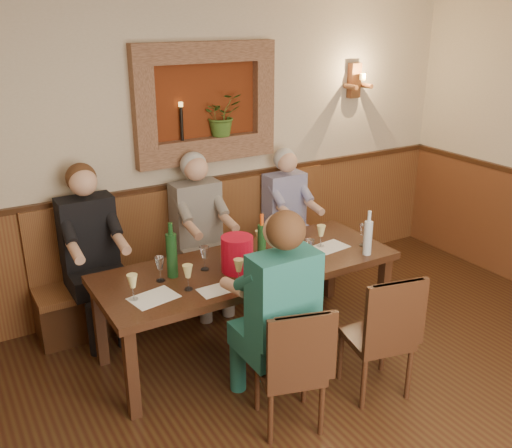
{
  "coord_description": "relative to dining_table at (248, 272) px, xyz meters",
  "views": [
    {
      "loc": [
        -2.04,
        -1.72,
        2.63
      ],
      "look_at": [
        0.1,
        1.9,
        1.05
      ],
      "focal_mm": 40.0,
      "sensor_mm": 36.0,
      "label": 1
    }
  ],
  "objects": [
    {
      "name": "dining_table",
      "position": [
        0.0,
        0.0,
        0.0
      ],
      "size": [
        2.4,
        0.9,
        0.75
      ],
      "color": "#311B0E",
      "rests_on": "ground"
    },
    {
      "name": "wall_sconce",
      "position": [
        1.9,
        1.08,
        1.27
      ],
      "size": [
        0.25,
        0.2,
        0.35
      ],
      "color": "brown",
      "rests_on": "ground"
    },
    {
      "name": "wine_glass_7",
      "position": [
        1.02,
        -0.17,
        0.17
      ],
      "size": [
        0.08,
        0.08,
        0.19
      ],
      "primitive_type": null,
      "color": "white",
      "rests_on": "dining_table"
    },
    {
      "name": "wall_niche",
      "position": [
        0.24,
        1.09,
        1.13
      ],
      "size": [
        1.36,
        0.3,
        1.06
      ],
      "color": "#60240D",
      "rests_on": "ground"
    },
    {
      "name": "spittoon_bucket",
      "position": [
        -0.14,
        -0.07,
        0.21
      ],
      "size": [
        0.27,
        0.27,
        0.28
      ],
      "primitive_type": "cylinder",
      "rotation": [
        0.0,
        0.0,
        -0.09
      ],
      "color": "red",
      "rests_on": "dining_table"
    },
    {
      "name": "chair_near_left",
      "position": [
        -0.25,
        -0.97,
        -0.41
      ],
      "size": [
        0.5,
        0.5,
        0.91
      ],
      "rotation": [
        0.0,
        0.0,
        -0.29
      ],
      "color": "#311B0E",
      "rests_on": "ground"
    },
    {
      "name": "wine_bottle_green_a",
      "position": [
        0.13,
        0.01,
        0.23
      ],
      "size": [
        0.09,
        0.09,
        0.39
      ],
      "rotation": [
        0.0,
        0.0,
        -0.41
      ],
      "color": "#19471E",
      "rests_on": "dining_table"
    },
    {
      "name": "room_shell",
      "position": [
        0.0,
        -1.85,
        1.21
      ],
      "size": [
        6.04,
        6.04,
        2.82
      ],
      "color": "#C6B495",
      "rests_on": "ground"
    },
    {
      "name": "person_chair_front",
      "position": [
        -0.24,
        -0.78,
        -0.05
      ],
      "size": [
        0.45,
        0.55,
        1.5
      ],
      "color": "#1C5A62",
      "rests_on": "ground"
    },
    {
      "name": "wine_glass_8",
      "position": [
        -0.23,
        -0.26,
        0.17
      ],
      "size": [
        0.08,
        0.08,
        0.19
      ],
      "primitive_type": null,
      "color": "#ECE08D",
      "rests_on": "dining_table"
    },
    {
      "name": "wine_glass_5",
      "position": [
        0.43,
        -0.22,
        0.17
      ],
      "size": [
        0.08,
        0.08,
        0.19
      ],
      "primitive_type": null,
      "color": "white",
      "rests_on": "dining_table"
    },
    {
      "name": "wine_glass_0",
      "position": [
        -0.98,
        -0.12,
        0.17
      ],
      "size": [
        0.08,
        0.08,
        0.19
      ],
      "primitive_type": null,
      "color": "#ECE08D",
      "rests_on": "dining_table"
    },
    {
      "name": "wine_glass_3",
      "position": [
        -0.34,
        0.08,
        0.17
      ],
      "size": [
        0.08,
        0.08,
        0.19
      ],
      "primitive_type": null,
      "color": "white",
      "rests_on": "dining_table"
    },
    {
      "name": "wainscoting",
      "position": [
        0.0,
        -1.85,
        -0.09
      ],
      "size": [
        6.02,
        6.02,
        1.15
      ],
      "color": "brown",
      "rests_on": "ground"
    },
    {
      "name": "person_bench_left",
      "position": [
        -1.01,
        0.84,
        -0.05
      ],
      "size": [
        0.45,
        0.55,
        1.49
      ],
      "color": "black",
      "rests_on": "ground"
    },
    {
      "name": "wine_glass_4",
      "position": [
        0.7,
        -0.01,
        0.17
      ],
      "size": [
        0.08,
        0.08,
        0.19
      ],
      "primitive_type": null,
      "color": "#ECE08D",
      "rests_on": "dining_table"
    },
    {
      "name": "tasting_sheet_a",
      "position": [
        -0.85,
        -0.16,
        0.08
      ],
      "size": [
        0.36,
        0.28,
        0.0
      ],
      "primitive_type": "cube",
      "rotation": [
        0.0,
        0.0,
        0.19
      ],
      "color": "white",
      "rests_on": "dining_table"
    },
    {
      "name": "person_bench_mid",
      "position": [
        -0.02,
        0.84,
        -0.07
      ],
      "size": [
        0.44,
        0.54,
        1.46
      ],
      "color": "#605B58",
      "rests_on": "ground"
    },
    {
      "name": "water_bottle",
      "position": [
        0.93,
        -0.33,
        0.23
      ],
      "size": [
        0.09,
        0.09,
        0.38
      ],
      "rotation": [
        0.0,
        0.0,
        -0.42
      ],
      "color": "silver",
      "rests_on": "dining_table"
    },
    {
      "name": "wine_bottle_green_b",
      "position": [
        -0.6,
        0.09,
        0.25
      ],
      "size": [
        0.1,
        0.1,
        0.43
      ],
      "rotation": [
        0.0,
        0.0,
        -0.22
      ],
      "color": "#19471E",
      "rests_on": "dining_table"
    },
    {
      "name": "chair_near_right",
      "position": [
        0.5,
        -0.98,
        -0.4
      ],
      "size": [
        0.5,
        0.5,
        0.95
      ],
      "rotation": [
        0.0,
        0.0,
        -0.21
      ],
      "color": "#311B0E",
      "rests_on": "ground"
    },
    {
      "name": "bench",
      "position": [
        0.0,
        0.94,
        -0.35
      ],
      "size": [
        3.0,
        0.45,
        1.11
      ],
      "color": "#381E0F",
      "rests_on": "ground"
    },
    {
      "name": "tasting_sheet_b",
      "position": [
        -0.01,
        -0.11,
        0.08
      ],
      "size": [
        0.32,
        0.26,
        0.0
      ],
      "primitive_type": "cube",
      "rotation": [
        0.0,
        0.0,
        -0.21
      ],
      "color": "white",
      "rests_on": "dining_table"
    },
    {
      "name": "tasting_sheet_c",
      "position": [
        0.77,
        -0.06,
        0.08
      ],
      "size": [
        0.32,
        0.25,
        0.0
      ],
      "primitive_type": "cube",
      "rotation": [
        0.0,
        0.0,
        0.12
      ],
      "color": "white",
      "rests_on": "dining_table"
    },
    {
      "name": "tasting_sheet_d",
      "position": [
        -0.43,
        -0.28,
        0.08
      ],
      "size": [
        0.25,
        0.18,
        0.0
      ],
      "primitive_type": "cube",
      "rotation": [
        0.0,
        0.0,
        0.02
      ],
      "color": "white",
      "rests_on": "dining_table"
    },
    {
      "name": "wine_glass_6",
      "position": [
        -0.71,
        0.07,
        0.17
      ],
      "size": [
        0.08,
        0.08,
        0.19
      ],
      "primitive_type": null,
      "color": "white",
      "rests_on": "dining_table"
    },
    {
      "name": "person_bench_right",
      "position": [
        0.95,
        0.84,
        -0.1
      ],
      "size": [
        0.4,
        0.49,
        1.39
      ],
      "color": "navy",
      "rests_on": "ground"
    },
    {
      "name": "wine_glass_1",
      "position": [
        0.19,
        0.15,
        0.17
      ],
      "size": [
        0.08,
        0.08,
        0.19
      ],
      "primitive_type": null,
      "color": "#ECE08D",
      "rests_on": "dining_table"
    },
    {
      "name": "wine_glass_2",
      "position": [
        -0.59,
        -0.17,
        0.17
      ],
      "size": [
        0.08,
        0.08,
        0.19
      ],
      "primitive_type": null,
      "color": "#ECE08D",
      "rests_on": "dining_table"
    }
  ]
}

